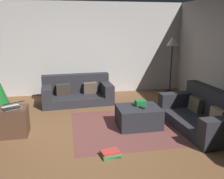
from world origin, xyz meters
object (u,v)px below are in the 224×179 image
Objects in this scene: tv_remote at (141,107)px; laptop at (12,106)px; gift_box at (141,103)px; corner_lamp at (172,46)px; ottoman at (138,117)px; book_stack at (110,154)px; side_table at (13,122)px; couch_right at (204,114)px; couch_left at (77,92)px.

laptop is (-2.37, 0.05, 0.16)m from tv_remote.
tv_remote is 2.38m from laptop.
corner_lamp is at bearing 54.12° from gift_box.
laptop is at bearing -149.98° from corner_lamp.
gift_box is at bearing 2.06° from laptop.
ottoman is 0.22m from tv_remote.
gift_box reaches higher than book_stack.
side_table reaches higher than gift_box.
laptop reaches higher than ottoman.
gift_box is at bearing 69.65° from couch_right.
laptop is 1.96m from book_stack.
couch_left is 2.19× the size of ottoman.
corner_lamp is at bearing 34.10° from tv_remote.
corner_lamp reaches higher than book_stack.
couch_right reaches higher than couch_left.
side_table is (-2.43, -0.04, -0.20)m from gift_box.
tv_remote is 2.41m from side_table.
tv_remote is 0.33× the size of laptop.
tv_remote is at bearing -100.33° from gift_box.
gift_box reaches higher than tv_remote.
ottoman is 5.17× the size of tv_remote.
couch_left is 2.14m from gift_box.
tv_remote reaches higher than ottoman.
couch_left is 2.16m from ottoman.
couch_right is 2.86m from corner_lamp.
ottoman is at bearing 117.76° from couch_left.
couch_left reaches higher than gift_box.
gift_box is 2.91m from corner_lamp.
couch_left is at bearing -170.66° from corner_lamp.
corner_lamp reaches higher than tv_remote.
couch_right reaches higher than ottoman.
ottoman is at bearing 54.13° from book_stack.
side_table is 4.77m from corner_lamp.
gift_box is at bearing 53.92° from book_stack.
couch_left is 2.92m from book_stack.
book_stack is at bearing -126.08° from gift_box.
book_stack is at bearing -125.87° from ottoman.
couch_right is 3.63m from side_table.
laptop is (0.03, -0.05, 0.32)m from side_table.
couch_right is 9.07× the size of gift_box.
couch_left is 2.23m from tv_remote.
couch_right reaches higher than laptop.
side_table is at bearing 119.38° from laptop.
side_table is at bearing 81.71° from couch_right.
corner_lamp reaches higher than laptop.
couch_right is 3.56× the size of side_table.
ottoman is 1.30m from book_stack.
laptop reaches higher than tv_remote.
couch_left is 5.54× the size of book_stack.
tv_remote is at bearing -1.12° from laptop.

